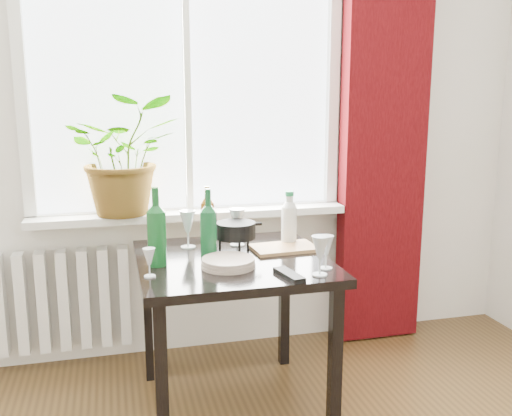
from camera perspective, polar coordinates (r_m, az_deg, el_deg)
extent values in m
cube|color=white|center=(3.15, -6.99, 13.61)|extent=(1.72, 0.08, 1.62)
cube|color=white|center=(3.14, -6.48, -0.59)|extent=(1.72, 0.20, 0.04)
cube|color=#350407|center=(3.39, 12.70, 8.13)|extent=(0.50, 0.12, 2.56)
cube|color=white|center=(3.29, -19.59, -8.75)|extent=(0.80, 0.10, 0.55)
cube|color=black|center=(2.61, -2.40, -5.43)|extent=(0.85, 0.85, 0.04)
cube|color=black|center=(2.38, -9.43, -17.12)|extent=(0.05, 0.05, 0.70)
cube|color=black|center=(3.04, -10.68, -10.57)|extent=(0.05, 0.05, 0.70)
cube|color=black|center=(2.53, 7.90, -15.19)|extent=(0.05, 0.05, 0.70)
cube|color=black|center=(3.16, 2.83, -9.49)|extent=(0.05, 0.05, 0.70)
imported|color=#207823|center=(3.05, -12.97, 5.18)|extent=(0.57, 0.49, 0.63)
cylinder|color=#BAA99A|center=(2.47, -2.80, -5.47)|extent=(0.30, 0.30, 0.04)
cube|color=black|center=(2.35, 3.33, -6.68)|extent=(0.09, 0.19, 0.02)
cube|color=#A87C4C|center=(2.74, 2.81, -4.01)|extent=(0.32, 0.21, 0.02)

